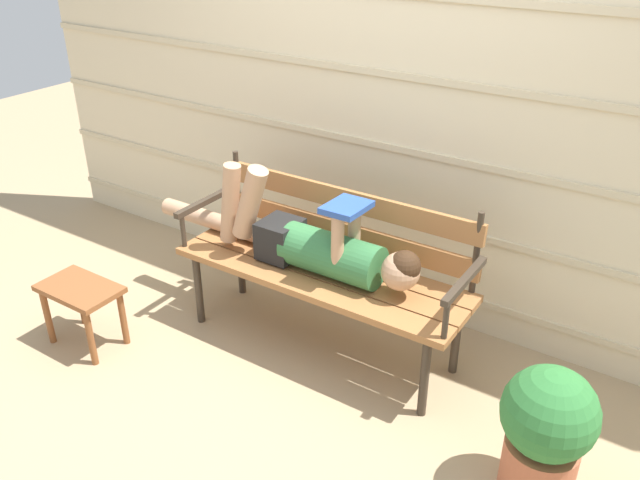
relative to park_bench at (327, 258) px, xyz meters
name	(u,v)px	position (x,y,z in m)	size (l,w,h in m)	color
ground_plane	(302,361)	(0.00, -0.25, -0.52)	(12.00, 12.00, 0.00)	tan
house_siding	(383,108)	(0.00, 0.56, 0.67)	(5.23, 0.08, 2.38)	beige
park_bench	(327,258)	(0.00, 0.00, 0.00)	(1.61, 0.51, 0.91)	#9E6638
reclining_person	(309,242)	(-0.07, -0.07, 0.11)	(1.72, 0.25, 0.53)	#33703D
footstool	(81,298)	(-1.09, -0.76, -0.23)	(0.44, 0.27, 0.37)	brown
potted_plant	(546,431)	(1.30, -0.43, -0.17)	(0.38, 0.38, 0.63)	#AD5B3D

